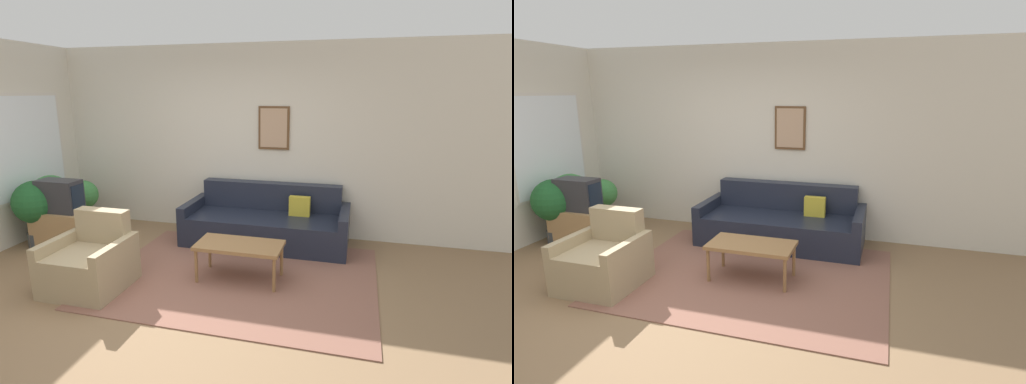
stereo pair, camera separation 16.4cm
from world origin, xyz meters
The scene contains 11 objects.
ground_plane centered at (0.00, 0.00, 0.00)m, with size 16.00×16.00×0.00m, color #846647.
area_rug centered at (0.56, 0.88, 0.01)m, with size 3.01×2.32×0.01m.
wall_back centered at (0.00, 2.45, 1.35)m, with size 8.00×0.09×2.70m.
couch centered at (0.61, 1.98, 0.27)m, with size 2.22×0.90×0.79m.
coffee_table centered at (0.58, 0.80, 0.39)m, with size 0.95×0.48×0.43m.
tv_stand centered at (-1.98, 1.13, 0.25)m, with size 0.78×0.40×0.50m.
tv centered at (-1.98, 1.13, 0.71)m, with size 0.56×0.28×0.43m.
armchair centered at (-0.90, 0.23, 0.27)m, with size 0.77×0.76×0.79m.
potted_plant_tall centered at (-2.34, 1.07, 0.57)m, with size 0.57×0.57×0.91m.
potted_plant_by_window centered at (-2.23, 1.89, 0.48)m, with size 0.43×0.43×0.74m.
potted_plant_small centered at (-2.36, 1.39, 0.59)m, with size 0.57×0.57×0.91m.
Camera 2 is at (1.96, -3.07, 2.04)m, focal length 28.00 mm.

